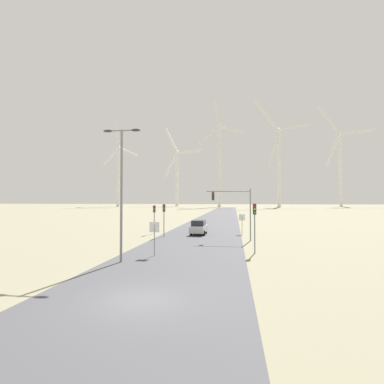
{
  "coord_description": "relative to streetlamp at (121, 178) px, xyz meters",
  "views": [
    {
      "loc": [
        4.15,
        -12.92,
        4.43
      ],
      "look_at": [
        0.0,
        16.57,
        5.22
      ],
      "focal_mm": 28.0,
      "sensor_mm": 36.0,
      "label": 1
    }
  ],
  "objects": [
    {
      "name": "traffic_light_post_near_right",
      "position": [
        9.7,
        4.9,
        -2.97
      ],
      "size": [
        0.28,
        0.33,
        4.12
      ],
      "color": "gray",
      "rests_on": "ground"
    },
    {
      "name": "traffic_light_post_near_left",
      "position": [
        -0.37,
        14.73,
        -3.12
      ],
      "size": [
        0.28,
        0.34,
        3.9
      ],
      "color": "gray",
      "rests_on": "ground"
    },
    {
      "name": "car_approaching",
      "position": [
        3.5,
        17.59,
        -5.07
      ],
      "size": [
        2.01,
        4.19,
        1.83
      ],
      "color": "#B7BCC1",
      "rests_on": "ground"
    },
    {
      "name": "wind_turbine_right",
      "position": [
        35.31,
        167.71,
        23.75
      ],
      "size": [
        36.32,
        16.79,
        64.95
      ],
      "color": "white",
      "rests_on": "ground"
    },
    {
      "name": "road_surface",
      "position": [
        3.85,
        40.4,
        -5.98
      ],
      "size": [
        10.0,
        240.0,
        0.01
      ],
      "color": "#47474C",
      "rests_on": "ground"
    },
    {
      "name": "stop_sign_near",
      "position": [
        1.74,
        2.62,
        -4.11
      ],
      "size": [
        0.81,
        0.07,
        2.67
      ],
      "color": "gray",
      "rests_on": "ground"
    },
    {
      "name": "traffic_light_post_mid_left",
      "position": [
        -2.34,
        17.53,
        -3.27
      ],
      "size": [
        0.28,
        0.34,
        3.7
      ],
      "color": "gray",
      "rests_on": "ground"
    },
    {
      "name": "wind_turbine_far_left",
      "position": [
        -65.95,
        163.35,
        17.77
      ],
      "size": [
        27.88,
        11.09,
        54.76
      ],
      "color": "white",
      "rests_on": "ground"
    },
    {
      "name": "ground_plane",
      "position": [
        3.85,
        -7.6,
        -5.98
      ],
      "size": [
        600.0,
        600.0,
        0.0
      ],
      "primitive_type": "plane",
      "color": "gray"
    },
    {
      "name": "traffic_light_mast_overhead",
      "position": [
        8.03,
        12.52,
        -1.92
      ],
      "size": [
        4.83,
        0.35,
        5.64
      ],
      "color": "gray",
      "rests_on": "ground"
    },
    {
      "name": "stop_sign_far",
      "position": [
        9.01,
        18.72,
        -4.18
      ],
      "size": [
        0.81,
        0.07,
        2.57
      ],
      "color": "gray",
      "rests_on": "ground"
    },
    {
      "name": "wind_turbine_left",
      "position": [
        -31.75,
        186.1,
        18.27
      ],
      "size": [
        29.15,
        12.21,
        56.03
      ],
      "color": "white",
      "rests_on": "ground"
    },
    {
      "name": "wind_turbine_center",
      "position": [
        -1.14,
        166.52,
        24.74
      ],
      "size": [
        29.65,
        2.6,
        68.04
      ],
      "color": "white",
      "rests_on": "ground"
    },
    {
      "name": "wind_turbine_far_right",
      "position": [
        79.72,
        194.04,
        24.93
      ],
      "size": [
        38.9,
        5.32,
        69.05
      ],
      "color": "white",
      "rests_on": "ground"
    },
    {
      "name": "streetlamp",
      "position": [
        0.0,
        0.0,
        0.0
      ],
      "size": [
        2.79,
        0.32,
        9.53
      ],
      "color": "gray",
      "rests_on": "ground"
    }
  ]
}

